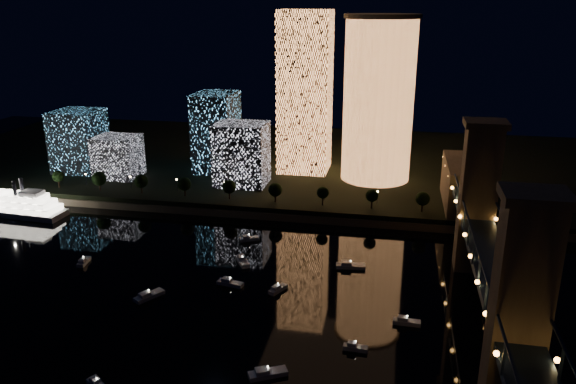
% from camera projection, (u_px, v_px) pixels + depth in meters
% --- Properties ---
extents(ground, '(520.00, 520.00, 0.00)m').
position_uv_depth(ground, '(243.00, 327.00, 153.40)').
color(ground, black).
rests_on(ground, ground).
extents(far_bank, '(420.00, 160.00, 5.00)m').
position_uv_depth(far_bank, '(322.00, 164.00, 301.48)').
color(far_bank, black).
rests_on(far_bank, ground).
extents(seawall, '(420.00, 6.00, 3.00)m').
position_uv_depth(seawall, '(296.00, 216.00, 229.22)').
color(seawall, '#6B5E4C').
rests_on(seawall, ground).
extents(tower_cylindrical, '(34.00, 34.00, 74.92)m').
position_uv_depth(tower_cylindrical, '(378.00, 99.00, 256.22)').
color(tower_cylindrical, '#F3924D').
rests_on(tower_cylindrical, far_bank).
extents(tower_rectangular, '(24.09, 24.09, 76.67)m').
position_uv_depth(tower_rectangular, '(305.00, 93.00, 270.57)').
color(tower_rectangular, '#F3924D').
rests_on(tower_rectangular, far_bank).
extents(midrise_blocks, '(107.50, 43.09, 38.19)m').
position_uv_depth(midrise_blocks, '(170.00, 142.00, 270.67)').
color(midrise_blocks, white).
rests_on(midrise_blocks, far_bank).
extents(truss_bridge, '(13.00, 266.00, 50.00)m').
position_uv_depth(truss_bridge, '(497.00, 290.00, 139.90)').
color(truss_bridge, navy).
rests_on(truss_bridge, ground).
extents(riverboat, '(54.07, 14.54, 16.11)m').
position_uv_depth(riverboat, '(4.00, 204.00, 235.85)').
color(riverboat, silver).
rests_on(riverboat, ground).
extents(motorboats, '(112.96, 94.45, 2.78)m').
position_uv_depth(motorboats, '(249.00, 294.00, 169.58)').
color(motorboats, silver).
rests_on(motorboats, ground).
extents(esplanade_trees, '(165.44, 6.45, 8.73)m').
position_uv_depth(esplanade_trees, '(219.00, 186.00, 238.17)').
color(esplanade_trees, black).
rests_on(esplanade_trees, far_bank).
extents(street_lamps, '(132.70, 0.70, 5.65)m').
position_uv_depth(street_lamps, '(224.00, 185.00, 244.16)').
color(street_lamps, black).
rests_on(street_lamps, far_bank).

